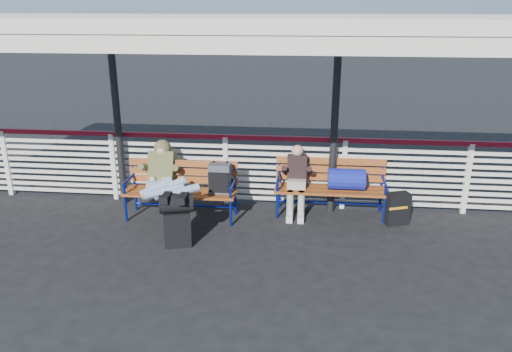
# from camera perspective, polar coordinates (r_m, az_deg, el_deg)

# --- Properties ---
(ground) EXTENTS (60.00, 60.00, 0.00)m
(ground) POSITION_cam_1_polar(r_m,az_deg,el_deg) (7.10, -5.94, -8.80)
(ground) COLOR black
(ground) RESTS_ON ground
(fence) EXTENTS (12.08, 0.08, 1.24)m
(fence) POSITION_cam_1_polar(r_m,az_deg,el_deg) (8.57, -3.46, 0.99)
(fence) COLOR silver
(fence) RESTS_ON ground
(canopy) EXTENTS (12.60, 3.60, 3.16)m
(canopy) POSITION_cam_1_polar(r_m,az_deg,el_deg) (7.15, -5.28, 16.83)
(canopy) COLOR silver
(canopy) RESTS_ON ground
(luggage_stack) EXTENTS (0.53, 0.38, 0.78)m
(luggage_stack) POSITION_cam_1_polar(r_m,az_deg,el_deg) (7.20, -9.02, -4.77)
(luggage_stack) COLOR black
(luggage_stack) RESTS_ON ground
(bench_left) EXTENTS (1.80, 0.56, 0.95)m
(bench_left) POSITION_cam_1_polar(r_m,az_deg,el_deg) (8.06, -7.09, -0.74)
(bench_left) COLOR #9B4E1E
(bench_left) RESTS_ON ground
(bench_right) EXTENTS (1.80, 0.56, 0.92)m
(bench_right) POSITION_cam_1_polar(r_m,az_deg,el_deg) (8.21, 9.40, -0.52)
(bench_right) COLOR #9B4E1E
(bench_right) RESTS_ON ground
(traveler_man) EXTENTS (0.94, 1.63, 0.77)m
(traveler_man) POSITION_cam_1_polar(r_m,az_deg,el_deg) (7.81, -10.28, -0.87)
(traveler_man) COLOR #95ADC8
(traveler_man) RESTS_ON ground
(companion_person) EXTENTS (0.32, 0.66, 1.15)m
(companion_person) POSITION_cam_1_polar(r_m,az_deg,el_deg) (8.16, 4.66, -0.44)
(companion_person) COLOR #A9A599
(companion_person) RESTS_ON ground
(suitcase_side) EXTENTS (0.42, 0.34, 0.51)m
(suitcase_side) POSITION_cam_1_polar(r_m,az_deg,el_deg) (8.19, 15.82, -3.60)
(suitcase_side) COLOR black
(suitcase_side) RESTS_ON ground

